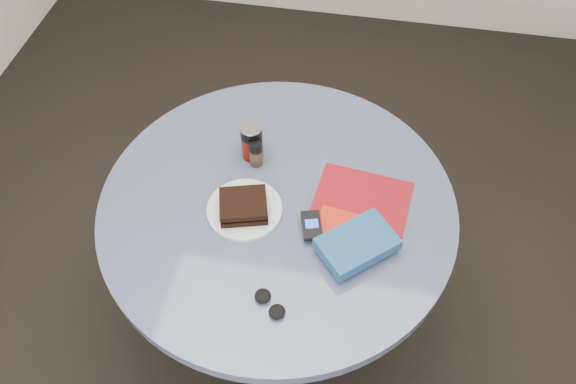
% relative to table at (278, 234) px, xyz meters
% --- Properties ---
extents(ground, '(4.00, 4.00, 0.00)m').
position_rel_table_xyz_m(ground, '(0.00, 0.00, -0.59)').
color(ground, black).
rests_on(ground, ground).
extents(table, '(1.00, 1.00, 0.75)m').
position_rel_table_xyz_m(table, '(0.00, 0.00, 0.00)').
color(table, black).
rests_on(table, ground).
extents(plate, '(0.26, 0.26, 0.01)m').
position_rel_table_xyz_m(plate, '(-0.08, -0.05, 0.17)').
color(plate, silver).
rests_on(plate, table).
extents(sandwich, '(0.15, 0.14, 0.04)m').
position_rel_table_xyz_m(sandwich, '(-0.08, -0.06, 0.20)').
color(sandwich, black).
rests_on(sandwich, plate).
extents(soda_can, '(0.08, 0.08, 0.12)m').
position_rel_table_xyz_m(soda_can, '(-0.11, 0.16, 0.22)').
color(soda_can, maroon).
rests_on(soda_can, table).
extents(pepper_grinder, '(0.05, 0.05, 0.09)m').
position_rel_table_xyz_m(pepper_grinder, '(-0.09, 0.13, 0.21)').
color(pepper_grinder, '#432E1D').
rests_on(pepper_grinder, table).
extents(magazine, '(0.28, 0.23, 0.00)m').
position_rel_table_xyz_m(magazine, '(0.23, 0.05, 0.17)').
color(magazine, maroon).
rests_on(magazine, table).
extents(red_book, '(0.17, 0.12, 0.01)m').
position_rel_table_xyz_m(red_book, '(0.20, -0.06, 0.17)').
color(red_book, '#B61E0E').
rests_on(red_book, magazine).
extents(novel, '(0.23, 0.22, 0.04)m').
position_rel_table_xyz_m(novel, '(0.23, -0.12, 0.20)').
color(novel, navy).
rests_on(novel, red_book).
extents(mp3_player, '(0.07, 0.10, 0.02)m').
position_rel_table_xyz_m(mp3_player, '(0.11, -0.08, 0.19)').
color(mp3_player, black).
rests_on(mp3_player, red_book).
extents(headphones, '(0.10, 0.09, 0.02)m').
position_rel_table_xyz_m(headphones, '(0.04, -0.32, 0.17)').
color(headphones, black).
rests_on(headphones, table).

